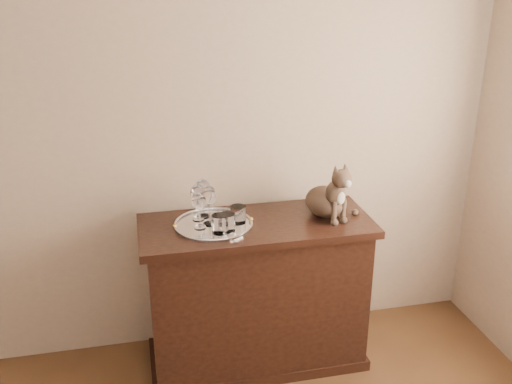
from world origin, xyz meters
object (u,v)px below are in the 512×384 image
Objects in this scene: wine_glass_b at (203,198)px; wine_glass_c at (199,210)px; tumbler_a at (227,222)px; cat at (327,187)px; sideboard at (256,294)px; wine_glass_a at (198,202)px; wine_glass_d at (209,205)px; tray at (214,225)px; tumbler_b at (220,224)px; tumbler_c at (238,214)px.

wine_glass_b is 0.14m from wine_glass_c.
tumbler_a is 0.56m from cat.
cat is at bearing 1.17° from sideboard.
wine_glass_a is at bearing -132.07° from wine_glass_b.
cat is at bearing 9.44° from tumbler_a.
tray is at bearing -38.33° from wine_glass_d.
tray is 1.96× the size of wine_glass_d.
tumbler_c is at bearing 41.14° from tumbler_b.
wine_glass_d is 0.14m from tumbler_a.
tumbler_b is at bearing -41.03° from wine_glass_c.
wine_glass_a is (-0.29, 0.09, 0.53)m from sideboard.
sideboard is 0.61m from wine_glass_b.
wine_glass_d reaches higher than sideboard.
sideboard is at bearing 26.53° from tumbler_a.
wine_glass_c reaches higher than sideboard.
wine_glass_d is at bearing 162.14° from cat.
tumbler_c is (0.14, -0.02, -0.06)m from wine_glass_d.
wine_glass_c is at bearing 138.97° from tumbler_b.
wine_glass_a is 0.94× the size of wine_glass_d.
wine_glass_a is 0.21m from tumbler_a.
sideboard is 5.89× the size of wine_glass_d.
sideboard is at bearing -25.05° from wine_glass_b.
wine_glass_d reaches higher than wine_glass_c.
sideboard is 3.80× the size of cat.
cat reaches higher than tumbler_c.
wine_glass_c reaches higher than tumbler_a.
wine_glass_a is at bearing 115.00° from tumbler_b.
tumbler_b is 0.29× the size of cat.
wine_glass_b is at bearing 100.34° from wine_glass_d.
tumbler_a is at bearing -54.00° from wine_glass_d.
wine_glass_d is 0.15m from tumbler_c.
cat is at bearing -6.70° from wine_glass_a.
wine_glass_d is at bearing 175.58° from sideboard.
cat reaches higher than sideboard.
sideboard is 5.87× the size of wine_glass_b.
tray is 2.11× the size of wine_glass_c.
tumbler_c is at bearing -6.60° from wine_glass_d.
cat reaches higher than wine_glass_b.
cat is at bearing 0.26° from tray.
wine_glass_c is 0.15m from tumbler_a.
cat reaches higher than tumbler_a.
wine_glass_a is 2.10× the size of tumbler_b.
tumbler_b is at bearing -80.18° from tray.
tumbler_b is (0.09, -0.08, -0.05)m from wine_glass_c.
tumbler_b is at bearing -73.08° from wine_glass_d.
cat is (0.38, 0.01, 0.58)m from sideboard.
tray is at bearing 163.40° from cat.
wine_glass_c reaches higher than tumbler_b.
sideboard is 3.00× the size of tray.
tumbler_b reaches higher than tray.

